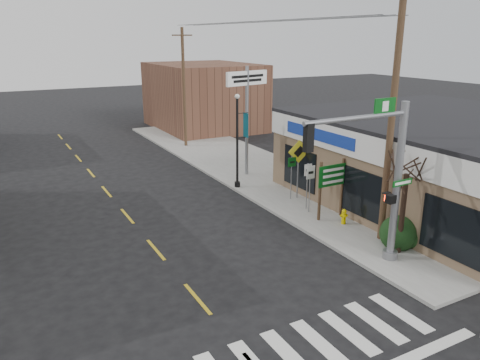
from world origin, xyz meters
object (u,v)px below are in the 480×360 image
utility_pole_near (392,113)px  utility_pole_far (184,87)px  traffic_signal_pole (384,168)px  fire_hydrant (344,216)px  lamp_post (238,134)px  dance_center_sign (247,93)px  bare_tree (408,159)px  guide_sign (332,181)px

utility_pole_near → utility_pole_far: size_ratio=1.18×
utility_pole_far → traffic_signal_pole: bearing=-88.9°
fire_hydrant → lamp_post: 7.36m
utility_pole_far → fire_hydrant: bearing=-85.0°
dance_center_sign → bare_tree: size_ratio=1.35×
guide_sign → bare_tree: bare_tree is taller
guide_sign → lamp_post: size_ratio=0.53×
traffic_signal_pole → guide_sign: traffic_signal_pole is taller
dance_center_sign → bare_tree: bearing=-103.9°
guide_sign → fire_hydrant: bearing=-86.1°
fire_hydrant → utility_pole_near: utility_pole_near is taller
guide_sign → dance_center_sign: dance_center_sign is taller
traffic_signal_pole → guide_sign: bearing=71.2°
traffic_signal_pole → bare_tree: 1.37m
traffic_signal_pole → utility_pole_far: utility_pole_far is taller
fire_hydrant → utility_pole_near: size_ratio=0.07×
traffic_signal_pole → lamp_post: (-0.14, 10.09, -0.62)m
traffic_signal_pole → fire_hydrant: bearing=66.3°
lamp_post → utility_pole_far: 10.70m
fire_hydrant → dance_center_sign: dance_center_sign is taller
lamp_post → utility_pole_near: (1.82, -8.62, 2.17)m
utility_pole_near → bare_tree: bearing=-102.9°
traffic_signal_pole → fire_hydrant: 4.78m
lamp_post → dance_center_sign: dance_center_sign is taller
dance_center_sign → utility_pole_far: 8.68m
lamp_post → utility_pole_far: bearing=92.5°
fire_hydrant → bare_tree: size_ratio=0.15×
dance_center_sign → fire_hydrant: bearing=-103.9°
guide_sign → utility_pole_far: bearing=90.0°
guide_sign → lamp_post: lamp_post is taller
guide_sign → utility_pole_far: (-0.18, 16.46, 2.56)m
traffic_signal_pole → utility_pole_far: (1.13, 20.63, 0.78)m
fire_hydrant → utility_pole_near: (0.31, -1.87, 4.68)m
guide_sign → fire_hydrant: size_ratio=3.95×
lamp_post → bare_tree: 10.02m
fire_hydrant → utility_pole_far: 17.72m
lamp_post → utility_pole_far: size_ratio=0.59×
bare_tree → utility_pole_far: bearing=90.6°
lamp_post → bare_tree: size_ratio=1.08×
traffic_signal_pole → fire_hydrant: size_ratio=8.78×
lamp_post → utility_pole_near: utility_pole_near is taller
utility_pole_near → utility_pole_far: bearing=93.4°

